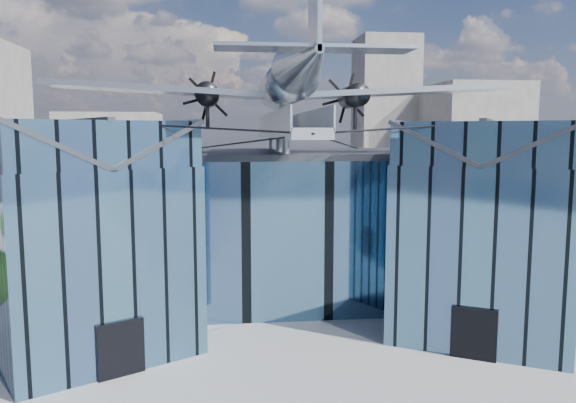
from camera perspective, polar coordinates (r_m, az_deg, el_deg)
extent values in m
plane|color=gray|center=(32.13, 0.42, -13.29)|extent=(120.00, 120.00, 0.00)
cube|color=#476F92|center=(39.61, -1.16, -2.29)|extent=(28.00, 14.00, 9.50)
cube|color=#2A2C32|center=(39.11, -1.18, 4.88)|extent=(28.00, 14.00, 0.40)
cube|color=#476F92|center=(30.39, -19.48, -5.55)|extent=(11.79, 11.43, 9.50)
cube|color=#476F92|center=(29.71, -19.94, 5.53)|extent=(11.56, 11.20, 2.20)
cube|color=#2A2C32|center=(29.14, -24.20, 5.32)|extent=(7.98, 9.23, 2.40)
cube|color=#2A2C32|center=(30.43, -15.87, 5.71)|extent=(7.98, 9.23, 2.40)
cube|color=#2A2C32|center=(29.71, -20.04, 7.75)|extent=(4.30, 7.10, 0.18)
cube|color=black|center=(27.66, -16.62, -14.15)|extent=(2.03, 1.32, 2.60)
cube|color=black|center=(31.95, -11.73, -4.69)|extent=(0.34, 0.34, 9.50)
cube|color=#476F92|center=(32.83, 19.22, -4.63)|extent=(11.79, 11.43, 9.50)
cube|color=#476F92|center=(32.21, 19.64, 5.63)|extent=(11.56, 11.20, 2.20)
cube|color=#2A2C32|center=(32.44, 15.66, 5.78)|extent=(7.98, 9.23, 2.40)
cube|color=#2A2C32|center=(32.13, 23.66, 5.45)|extent=(7.98, 9.23, 2.40)
cube|color=#2A2C32|center=(32.21, 19.73, 7.67)|extent=(4.30, 7.10, 0.18)
cube|color=black|center=(29.83, 18.35, -12.63)|extent=(2.03, 1.32, 2.60)
cube|color=black|center=(33.43, 11.50, -4.17)|extent=(0.34, 0.34, 9.50)
cube|color=#969BA3|center=(33.61, -0.30, 6.92)|extent=(1.80, 21.00, 0.50)
cube|color=#969BA3|center=(33.53, -1.84, 8.03)|extent=(0.08, 21.00, 1.10)
cube|color=#969BA3|center=(33.73, 1.24, 8.03)|extent=(0.08, 21.00, 1.10)
cylinder|color=#969BA3|center=(43.08, -1.69, 6.04)|extent=(0.44, 0.44, 1.35)
cylinder|color=#969BA3|center=(37.10, -0.89, 5.89)|extent=(0.44, 0.44, 1.35)
cylinder|color=#969BA3|center=(33.13, -0.20, 5.76)|extent=(0.44, 0.44, 1.35)
cylinder|color=#969BA3|center=(34.12, -0.39, 8.52)|extent=(0.70, 0.70, 1.40)
cylinder|color=black|center=(25.96, -10.13, 7.46)|extent=(10.55, 6.08, 0.69)
cylinder|color=black|center=(27.41, 12.54, 7.37)|extent=(10.55, 6.08, 0.69)
cylinder|color=black|center=(31.43, -5.37, 5.89)|extent=(6.09, 17.04, 1.19)
cylinder|color=black|center=(32.12, 5.46, 5.91)|extent=(6.09, 17.04, 1.19)
cylinder|color=#A3AAB0|center=(34.23, -0.39, 11.79)|extent=(2.50, 11.00, 2.50)
sphere|color=#A3AAB0|center=(39.69, -1.26, 11.12)|extent=(2.50, 2.50, 2.50)
cube|color=black|center=(38.75, -1.13, 12.24)|extent=(1.60, 1.40, 0.50)
cone|color=#A3AAB0|center=(25.38, 1.87, 14.14)|extent=(2.50, 7.00, 2.50)
cube|color=#A3AAB0|center=(23.40, 2.76, 18.72)|extent=(0.18, 2.40, 3.40)
cube|color=#A3AAB0|center=(23.25, 2.69, 15.29)|extent=(8.00, 1.80, 0.14)
cube|color=#A3AAB0|center=(35.16, -12.21, 11.01)|extent=(14.00, 3.20, 1.08)
cylinder|color=black|center=(35.60, -8.19, 10.64)|extent=(1.44, 3.20, 1.44)
cone|color=black|center=(37.40, -8.11, 10.47)|extent=(0.70, 0.70, 0.70)
cube|color=black|center=(37.54, -8.11, 10.45)|extent=(1.05, 0.06, 3.33)
cube|color=black|center=(37.54, -8.11, 10.45)|extent=(2.53, 0.06, 2.53)
cube|color=black|center=(37.54, -8.11, 10.45)|extent=(3.33, 0.06, 1.05)
cylinder|color=black|center=(34.94, -8.18, 8.70)|extent=(0.24, 0.24, 1.75)
cube|color=#A3AAB0|center=(36.60, 10.60, 10.89)|extent=(14.00, 3.20, 1.08)
cylinder|color=black|center=(36.54, 6.65, 10.57)|extent=(1.44, 3.20, 1.44)
cone|color=black|center=(38.29, 6.02, 10.41)|extent=(0.70, 0.70, 0.70)
cube|color=black|center=(38.44, 5.97, 10.40)|extent=(1.05, 0.06, 3.33)
cube|color=black|center=(38.44, 5.97, 10.40)|extent=(2.53, 0.06, 2.53)
cube|color=black|center=(38.44, 5.97, 10.40)|extent=(3.33, 0.06, 1.05)
cylinder|color=black|center=(35.90, 6.84, 8.68)|extent=(0.24, 0.24, 1.75)
cube|color=slate|center=(85.72, 18.10, 5.22)|extent=(12.00, 14.00, 18.00)
cube|color=slate|center=(86.57, -17.48, 3.93)|extent=(14.00, 10.00, 14.00)
cube|color=slate|center=(91.61, 9.80, 8.06)|extent=(9.00, 9.00, 26.00)
cylinder|color=#342015|center=(47.03, 25.57, -5.73)|extent=(0.47, 0.47, 2.69)
sphere|color=#274919|center=(46.59, 25.72, -2.85)|extent=(4.45, 4.45, 3.51)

